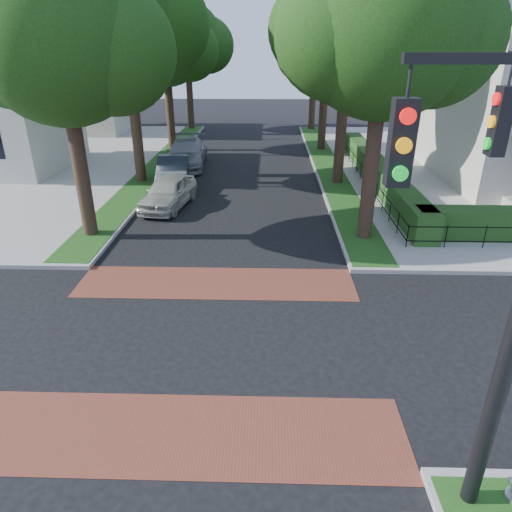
# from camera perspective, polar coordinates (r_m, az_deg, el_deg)

# --- Properties ---
(ground) EXTENTS (120.00, 120.00, 0.00)m
(ground) POSITION_cam_1_polar(r_m,az_deg,el_deg) (12.33, -6.60, -10.39)
(ground) COLOR black
(ground) RESTS_ON ground
(crosswalk_far) EXTENTS (9.00, 2.20, 0.01)m
(crosswalk_far) POSITION_cam_1_polar(r_m,az_deg,el_deg) (15.03, -4.98, -3.35)
(crosswalk_far) COLOR brown
(crosswalk_far) RESTS_ON ground
(crosswalk_near) EXTENTS (9.00, 2.20, 0.01)m
(crosswalk_near) POSITION_cam_1_polar(r_m,az_deg,el_deg) (9.92, -9.23, -21.04)
(crosswalk_near) COLOR brown
(crosswalk_near) RESTS_ON ground
(grass_strip_ne) EXTENTS (1.60, 29.80, 0.02)m
(grass_strip_ne) POSITION_cam_1_polar(r_m,az_deg,el_deg) (30.10, 8.87, 11.24)
(grass_strip_ne) COLOR #154012
(grass_strip_ne) RESTS_ON sidewalk_ne
(grass_strip_nw) EXTENTS (1.60, 29.80, 0.02)m
(grass_strip_nw) POSITION_cam_1_polar(r_m,az_deg,el_deg) (30.70, -11.97, 11.27)
(grass_strip_nw) COLOR #154012
(grass_strip_nw) RESTS_ON sidewalk_nw
(tree_right_near) EXTENTS (7.75, 6.67, 10.66)m
(tree_right_near) POSITION_cam_1_polar(r_m,az_deg,el_deg) (17.64, 16.14, 25.75)
(tree_right_near) COLOR black
(tree_right_near) RESTS_ON sidewalk_ne
(tree_right_mid) EXTENTS (8.25, 7.09, 11.22)m
(tree_right_mid) POSITION_cam_1_polar(r_m,az_deg,el_deg) (25.53, 11.75, 26.41)
(tree_right_mid) COLOR black
(tree_right_mid) RESTS_ON sidewalk_ne
(tree_right_far) EXTENTS (7.25, 6.23, 9.74)m
(tree_right_far) POSITION_cam_1_polar(r_m,az_deg,el_deg) (34.40, 8.99, 24.26)
(tree_right_far) COLOR black
(tree_right_far) RESTS_ON sidewalk_ne
(tree_right_back) EXTENTS (7.50, 6.45, 10.20)m
(tree_right_back) POSITION_cam_1_polar(r_m,az_deg,el_deg) (43.36, 7.54, 24.88)
(tree_right_back) COLOR black
(tree_right_back) RESTS_ON sidewalk_ne
(tree_left_near) EXTENTS (7.50, 6.45, 10.20)m
(tree_left_near) POSITION_cam_1_polar(r_m,az_deg,el_deg) (18.59, -22.75, 23.69)
(tree_left_near) COLOR black
(tree_left_near) RESTS_ON sidewalk_nw
(tree_left_mid) EXTENTS (8.00, 6.88, 11.48)m
(tree_left_mid) POSITION_cam_1_polar(r_m,az_deg,el_deg) (26.20, -15.74, 26.79)
(tree_left_mid) COLOR black
(tree_left_mid) RESTS_ON sidewalk_nw
(tree_left_far) EXTENTS (7.00, 6.02, 9.86)m
(tree_left_far) POSITION_cam_1_polar(r_m,az_deg,el_deg) (34.90, -11.07, 24.48)
(tree_left_far) COLOR black
(tree_left_far) RESTS_ON sidewalk_nw
(tree_left_back) EXTENTS (7.75, 6.66, 10.44)m
(tree_left_back) POSITION_cam_1_polar(r_m,az_deg,el_deg) (43.77, -8.45, 25.02)
(tree_left_back) COLOR black
(tree_left_back) RESTS_ON sidewalk_nw
(hedge_main_road) EXTENTS (1.00, 18.00, 1.20)m
(hedge_main_road) POSITION_cam_1_polar(r_m,az_deg,el_deg) (26.44, 15.00, 10.14)
(hedge_main_road) COLOR #1F4217
(hedge_main_road) RESTS_ON sidewalk_ne
(fence_main_road) EXTENTS (0.06, 18.00, 0.90)m
(fence_main_road) POSITION_cam_1_polar(r_m,az_deg,el_deg) (26.31, 13.24, 9.92)
(fence_main_road) COLOR black
(fence_main_road) RESTS_ON sidewalk_ne
(house_left_far) EXTENTS (10.00, 9.00, 10.14)m
(house_left_far) POSITION_cam_1_polar(r_m,az_deg,el_deg) (45.38, -22.07, 20.59)
(house_left_far) COLOR beige
(house_left_far) RESTS_ON sidewalk_nw
(parked_car_front) EXTENTS (2.44, 4.57, 1.48)m
(parked_car_front) POSITION_cam_1_polar(r_m,az_deg,el_deg) (22.28, -10.90, 7.84)
(parked_car_front) COLOR #B3B3A1
(parked_car_front) RESTS_ON ground
(parked_car_middle) EXTENTS (2.25, 4.87, 1.55)m
(parked_car_middle) POSITION_cam_1_polar(r_m,az_deg,el_deg) (25.99, -10.30, 10.39)
(parked_car_middle) COLOR black
(parked_car_middle) RESTS_ON ground
(parked_car_rear) EXTENTS (2.72, 5.95, 1.69)m
(parked_car_rear) POSITION_cam_1_polar(r_m,az_deg,el_deg) (30.11, -8.70, 12.60)
(parked_car_rear) COLOR gray
(parked_car_rear) RESTS_ON ground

